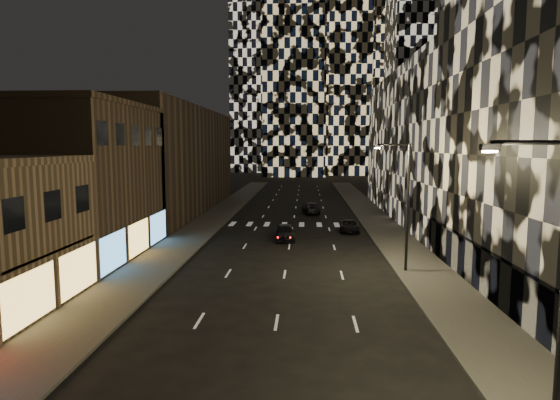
# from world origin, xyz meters

# --- Properties ---
(sidewalk_left) EXTENTS (4.00, 120.00, 0.15)m
(sidewalk_left) POSITION_xyz_m (-10.00, 50.00, 0.07)
(sidewalk_left) COLOR #47443F
(sidewalk_left) RESTS_ON ground
(sidewalk_right) EXTENTS (4.00, 120.00, 0.15)m
(sidewalk_right) POSITION_xyz_m (10.00, 50.00, 0.07)
(sidewalk_right) COLOR #47443F
(sidewalk_right) RESTS_ON ground
(curb_left) EXTENTS (0.20, 120.00, 0.15)m
(curb_left) POSITION_xyz_m (-7.90, 50.00, 0.07)
(curb_left) COLOR #4C4C47
(curb_left) RESTS_ON ground
(curb_right) EXTENTS (0.20, 120.00, 0.15)m
(curb_right) POSITION_xyz_m (7.90, 50.00, 0.07)
(curb_right) COLOR #4C4C47
(curb_right) RESTS_ON ground
(retail_brown) EXTENTS (10.00, 15.00, 12.00)m
(retail_brown) POSITION_xyz_m (-17.00, 33.50, 6.00)
(retail_brown) COLOR brown
(retail_brown) RESTS_ON ground
(retail_filler_left) EXTENTS (10.00, 40.00, 14.00)m
(retail_filler_left) POSITION_xyz_m (-17.00, 60.00, 7.00)
(retail_filler_left) COLOR brown
(retail_filler_left) RESTS_ON ground
(midrise_base) EXTENTS (0.60, 25.00, 3.00)m
(midrise_base) POSITION_xyz_m (12.30, 24.50, 1.50)
(midrise_base) COLOR #383838
(midrise_base) RESTS_ON ground
(midrise_filler_right) EXTENTS (16.00, 40.00, 18.00)m
(midrise_filler_right) POSITION_xyz_m (20.00, 57.00, 9.00)
(midrise_filler_right) COLOR #232326
(midrise_filler_right) RESTS_ON ground
(tower_center_low) EXTENTS (18.00, 18.00, 95.00)m
(tower_center_low) POSITION_xyz_m (-2.00, 140.00, 47.50)
(tower_center_low) COLOR black
(tower_center_low) RESTS_ON ground
(streetlight_near) EXTENTS (2.55, 0.25, 9.00)m
(streetlight_near) POSITION_xyz_m (8.35, 10.00, 5.35)
(streetlight_near) COLOR black
(streetlight_near) RESTS_ON sidewalk_right
(streetlight_far) EXTENTS (2.55, 0.25, 9.00)m
(streetlight_far) POSITION_xyz_m (8.35, 30.00, 5.35)
(streetlight_far) COLOR black
(streetlight_far) RESTS_ON sidewalk_right
(car_dark_midlane) EXTENTS (2.13, 4.59, 1.52)m
(car_dark_midlane) POSITION_xyz_m (-0.50, 41.02, 0.76)
(car_dark_midlane) COLOR black
(car_dark_midlane) RESTS_ON ground
(car_dark_oncoming) EXTENTS (2.63, 5.29, 1.48)m
(car_dark_oncoming) POSITION_xyz_m (2.15, 59.12, 0.74)
(car_dark_oncoming) COLOR black
(car_dark_oncoming) RESTS_ON ground
(car_dark_rightlane) EXTENTS (2.26, 4.43, 1.20)m
(car_dark_rightlane) POSITION_xyz_m (6.06, 45.81, 0.60)
(car_dark_rightlane) COLOR black
(car_dark_rightlane) RESTS_ON ground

